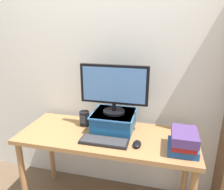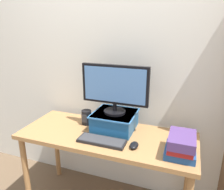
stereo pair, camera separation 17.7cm
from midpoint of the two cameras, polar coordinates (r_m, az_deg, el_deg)
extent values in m
cube|color=silver|center=(2.06, -0.98, 8.25)|extent=(7.00, 0.08, 2.60)
cube|color=#9E7042|center=(1.88, -4.09, -10.75)|extent=(1.48, 0.59, 0.04)
cylinder|color=#9E7042|center=(2.20, -24.44, -19.50)|extent=(0.05, 0.05, 0.73)
cylinder|color=#9E7042|center=(2.53, -17.58, -13.47)|extent=(0.05, 0.05, 0.73)
cylinder|color=#9E7042|center=(2.22, 16.43, -18.16)|extent=(0.05, 0.05, 0.73)
cube|color=#195189|center=(1.92, -2.14, -6.77)|extent=(0.34, 0.33, 0.15)
cube|color=#2D669E|center=(1.89, -2.17, -4.82)|extent=(0.37, 0.35, 0.01)
cylinder|color=black|center=(1.89, -2.17, -4.37)|extent=(0.19, 0.19, 0.02)
cylinder|color=black|center=(1.87, -2.19, -3.15)|extent=(0.03, 0.03, 0.07)
cube|color=black|center=(1.81, -2.26, 2.72)|extent=(0.58, 0.04, 0.33)
cube|color=#4C7AB7|center=(1.79, -2.44, 2.55)|extent=(0.53, 0.00, 0.29)
cube|color=black|center=(1.74, -5.07, -12.09)|extent=(0.38, 0.14, 0.02)
cube|color=#333335|center=(1.74, -5.08, -11.73)|extent=(0.36, 0.12, 0.00)
ellipsoid|color=black|center=(1.70, 3.55, -12.73)|extent=(0.06, 0.10, 0.04)
cube|color=navy|center=(1.69, 15.06, -13.18)|extent=(0.21, 0.23, 0.05)
cube|color=maroon|center=(1.66, 15.23, -12.00)|extent=(0.17, 0.23, 0.04)
cube|color=#4C336B|center=(1.64, 15.48, -10.34)|extent=(0.18, 0.25, 0.07)
cylinder|color=black|center=(2.02, -9.73, -6.11)|extent=(0.09, 0.09, 0.13)
cube|color=#2D2D30|center=(1.98, -10.27, -6.46)|extent=(0.05, 0.00, 0.08)
camera|label=1|loc=(0.09, -92.86, -0.94)|focal=35.00mm
camera|label=2|loc=(0.09, 87.14, 0.94)|focal=35.00mm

